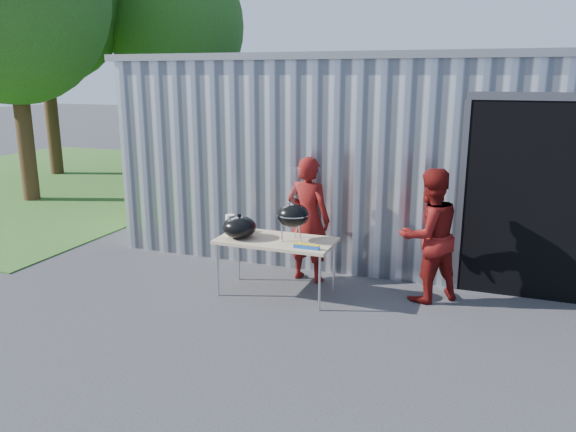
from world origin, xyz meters
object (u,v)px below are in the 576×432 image
at_px(folding_table, 276,242).
at_px(kettle_grill, 293,208).
at_px(person_cook, 308,219).
at_px(person_bystander, 429,236).

xyz_separation_m(folding_table, kettle_grill, (0.22, 0.02, 0.46)).
distance_m(person_cook, person_bystander, 1.65).
distance_m(folding_table, kettle_grill, 0.51).
distance_m(kettle_grill, person_cook, 0.71).
bearing_deg(person_bystander, person_cook, -46.21).
bearing_deg(folding_table, person_bystander, 15.58).
bearing_deg(folding_table, person_cook, 72.36).
relative_size(kettle_grill, person_cook, 0.53).
height_order(folding_table, kettle_grill, kettle_grill).
height_order(kettle_grill, person_bystander, person_bystander).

